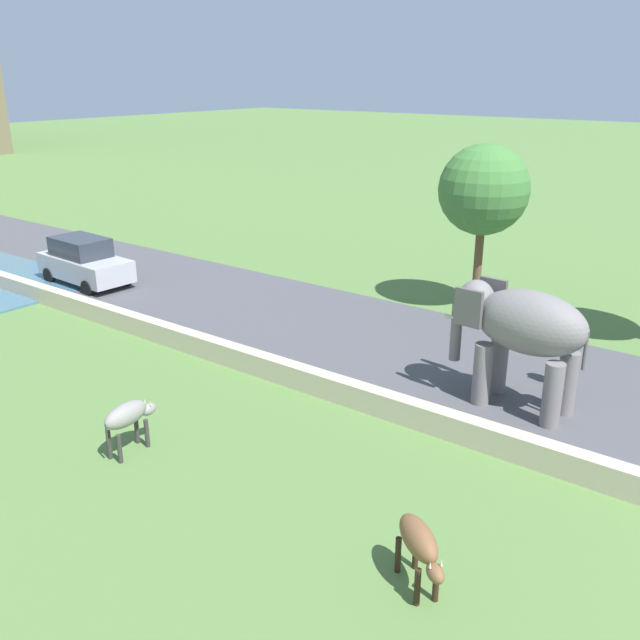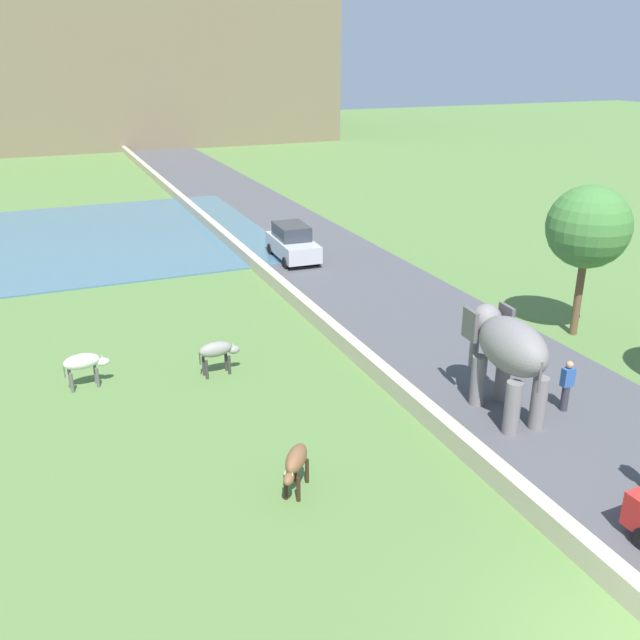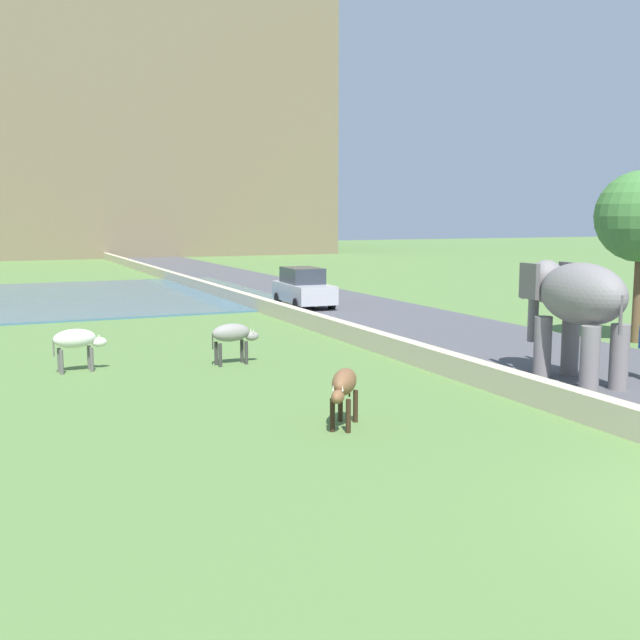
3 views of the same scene
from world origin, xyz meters
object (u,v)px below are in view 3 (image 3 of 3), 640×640
at_px(car_silver, 303,288).
at_px(cow_white, 77,341).
at_px(cow_brown, 344,386).
at_px(elephant, 576,301).
at_px(cow_grey, 233,335).

xyz_separation_m(car_silver, cow_white, (-10.94, -10.59, -0.06)).
bearing_deg(cow_brown, car_silver, 69.45).
distance_m(elephant, car_silver, 17.05).
height_order(cow_grey, cow_white, same).
bearing_deg(cow_white, elephant, -30.40).
relative_size(elephant, cow_white, 2.50).
bearing_deg(car_silver, cow_brown, -110.55).
bearing_deg(cow_white, cow_brown, -61.84).
relative_size(elephant, cow_brown, 2.68).
bearing_deg(elephant, cow_brown, -169.79).
bearing_deg(cow_grey, cow_brown, -89.65).
bearing_deg(cow_grey, elephant, -39.65).
distance_m(car_silver, cow_white, 15.22).
relative_size(car_silver, cow_grey, 2.90).
bearing_deg(cow_white, car_silver, 44.05).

